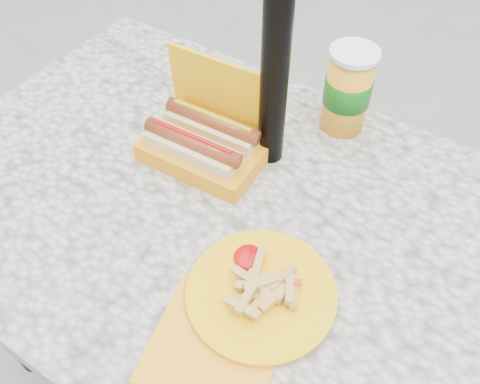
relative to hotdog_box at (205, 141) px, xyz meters
The scene contains 5 objects.
ground 0.80m from the hotdog_box, 39.53° to the right, with size 60.00×60.00×0.00m, color slate.
picnic_table 0.20m from the hotdog_box, 39.53° to the right, with size 1.20×0.80×0.75m.
hotdog_box is the anchor object (origin of this frame).
fries_plate 0.34m from the hotdog_box, 40.20° to the right, with size 0.25×0.34×0.05m.
soda_cup 0.30m from the hotdog_box, 52.01° to the left, with size 0.10×0.10×0.18m.
Camera 1 is at (0.35, -0.48, 1.47)m, focal length 38.00 mm.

